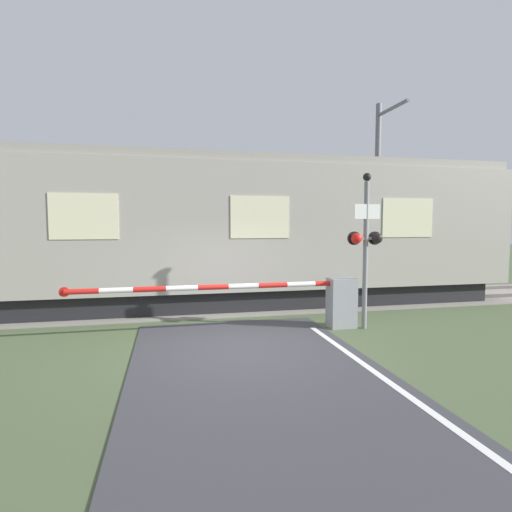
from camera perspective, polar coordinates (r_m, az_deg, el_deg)
ground_plane at (r=7.86m, az=-1.88°, el=-12.86°), size 80.00×80.00×0.00m
track_bed at (r=11.70m, az=-5.50°, el=-6.99°), size 36.00×3.20×0.13m
train at (r=11.62m, az=-0.93°, el=3.53°), size 15.41×2.74×4.22m
crossing_barrier at (r=9.16m, az=8.87°, el=-6.17°), size 6.27×0.44×1.13m
signal_post at (r=9.22m, az=15.43°, el=2.11°), size 0.80×0.26×3.49m
catenary_pole at (r=15.23m, az=16.97°, el=8.53°), size 0.20×1.90×6.66m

